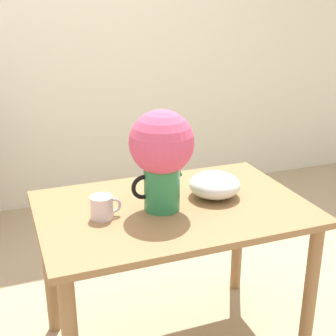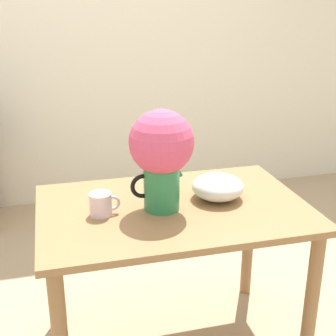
# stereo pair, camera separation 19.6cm
# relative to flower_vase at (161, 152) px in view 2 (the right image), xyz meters

# --- Properties ---
(wall_back) EXTENTS (8.00, 0.05, 2.60)m
(wall_back) POSITION_rel_flower_vase_xyz_m (-0.04, 1.94, 0.29)
(wall_back) COLOR #EDE5CC
(wall_back) RESTS_ON ground_plane
(table) EXTENTS (1.17, 0.78, 0.75)m
(table) POSITION_rel_flower_vase_xyz_m (0.06, 0.01, -0.38)
(table) COLOR olive
(table) RESTS_ON ground_plane
(flower_vase) EXTENTS (0.27, 0.27, 0.43)m
(flower_vase) POSITION_rel_flower_vase_xyz_m (0.00, 0.00, 0.00)
(flower_vase) COLOR #2D844C
(flower_vase) RESTS_ON table
(coffee_mug) EXTENTS (0.13, 0.09, 0.10)m
(coffee_mug) POSITION_rel_flower_vase_xyz_m (-0.26, 0.00, -0.21)
(coffee_mug) COLOR silver
(coffee_mug) RESTS_ON table
(white_bowl) EXTENTS (0.23, 0.23, 0.11)m
(white_bowl) POSITION_rel_flower_vase_xyz_m (0.27, 0.04, -0.20)
(white_bowl) COLOR silver
(white_bowl) RESTS_ON table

